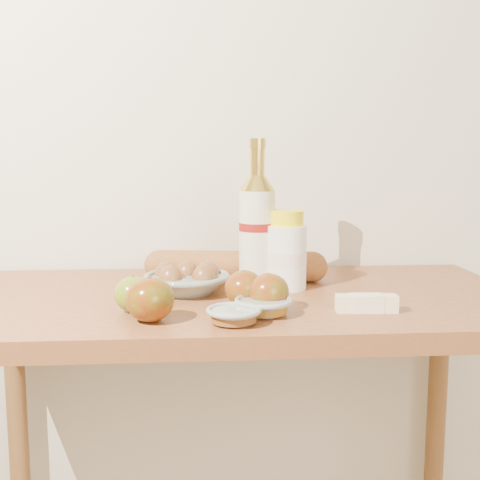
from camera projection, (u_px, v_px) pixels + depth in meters
name	position (u px, v px, depth m)	size (l,w,h in m)	color
back_wall	(230.00, 112.00, 1.54)	(3.50, 0.02, 2.60)	beige
table	(239.00, 350.00, 1.29)	(1.20, 0.60, 0.90)	#A36034
bourbon_bottle	(257.00, 228.00, 1.32)	(0.09, 0.09, 0.33)	beige
cream_bottle	(287.00, 253.00, 1.31)	(0.12, 0.12, 0.17)	white
egg_bowl	(187.00, 281.00, 1.28)	(0.19, 0.19, 0.06)	gray
baguette	(235.00, 266.00, 1.40)	(0.43, 0.13, 0.07)	#A96933
apple_yellowgreen	(134.00, 294.00, 1.13)	(0.08, 0.08, 0.07)	olive
apple_redgreen_front	(150.00, 299.00, 1.06)	(0.10, 0.10, 0.08)	maroon
apple_redgreen_right	(244.00, 288.00, 1.17)	(0.10, 0.10, 0.07)	#9A080E
sugar_bowl	(234.00, 315.00, 1.05)	(0.12, 0.12, 0.03)	#99A7A2
syrup_bowl	(264.00, 306.00, 1.11)	(0.14, 0.14, 0.03)	#8F9D98
butter_stick	(366.00, 303.00, 1.13)	(0.12, 0.04, 0.03)	beige
apple_extra	(269.00, 292.00, 1.14)	(0.10, 0.10, 0.07)	#9A080E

